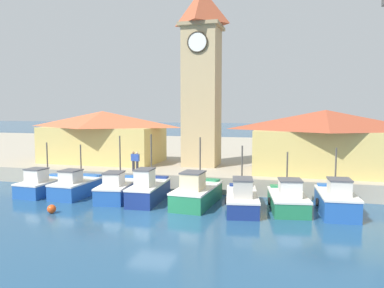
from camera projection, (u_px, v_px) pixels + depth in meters
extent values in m
plane|color=navy|center=(152.00, 219.00, 21.46)|extent=(300.00, 300.00, 0.00)
cube|color=#A89E89|center=(230.00, 154.00, 47.36)|extent=(120.00, 40.00, 1.26)
cube|color=#2356A8|center=(44.00, 188.00, 27.73)|extent=(2.21, 4.11, 0.93)
cube|color=#2356A8|center=(59.00, 176.00, 29.33)|extent=(1.74, 0.68, 0.24)
cube|color=silver|center=(43.00, 181.00, 27.68)|extent=(2.28, 4.17, 0.12)
cube|color=silver|center=(36.00, 176.00, 26.97)|extent=(1.27, 1.26, 0.90)
cube|color=#4C4C51|center=(36.00, 169.00, 26.92)|extent=(1.35, 1.35, 0.08)
cylinder|color=#4C4742|center=(47.00, 161.00, 28.02)|extent=(0.10, 0.10, 2.75)
torus|color=black|center=(34.00, 186.00, 28.25)|extent=(0.15, 0.53, 0.52)
cube|color=#2356A8|center=(77.00, 189.00, 27.17)|extent=(2.13, 4.35, 1.02)
cube|color=#2356A8|center=(91.00, 176.00, 28.91)|extent=(1.71, 0.65, 0.24)
cube|color=silver|center=(77.00, 181.00, 27.12)|extent=(2.19, 4.41, 0.12)
cube|color=beige|center=(71.00, 177.00, 26.36)|extent=(1.24, 1.32, 0.80)
cube|color=#4C4C51|center=(71.00, 170.00, 26.32)|extent=(1.32, 1.41, 0.08)
cylinder|color=#4C4742|center=(81.00, 162.00, 27.50)|extent=(0.10, 0.10, 2.55)
torus|color=black|center=(66.00, 187.00, 27.69)|extent=(0.14, 0.52, 0.52)
cube|color=#2356A8|center=(118.00, 191.00, 26.32)|extent=(2.54, 4.95, 1.02)
cube|color=#2356A8|center=(127.00, 177.00, 28.35)|extent=(1.66, 0.83, 0.24)
cube|color=silver|center=(118.00, 183.00, 26.27)|extent=(2.61, 5.02, 0.12)
cube|color=silver|center=(114.00, 179.00, 25.41)|extent=(1.32, 1.57, 0.82)
cube|color=#4C4C51|center=(114.00, 172.00, 25.37)|extent=(1.41, 1.66, 0.08)
cylinder|color=#4C4742|center=(120.00, 159.00, 26.70)|extent=(0.10, 0.10, 3.25)
torus|color=black|center=(105.00, 190.00, 26.68)|extent=(0.19, 0.53, 0.52)
cube|color=navy|center=(149.00, 193.00, 25.49)|extent=(1.98, 4.82, 1.12)
cube|color=navy|center=(158.00, 178.00, 27.49)|extent=(1.49, 0.68, 0.24)
cube|color=silver|center=(149.00, 184.00, 25.44)|extent=(2.04, 4.88, 0.12)
cube|color=silver|center=(145.00, 178.00, 24.58)|extent=(1.11, 1.47, 1.07)
cube|color=#4C4C51|center=(145.00, 169.00, 24.52)|extent=(1.19, 1.56, 0.08)
cylinder|color=#4C4742|center=(151.00, 158.00, 25.85)|extent=(0.10, 0.10, 3.32)
torus|color=black|center=(137.00, 192.00, 25.92)|extent=(0.15, 0.53, 0.52)
cube|color=#237A4C|center=(197.00, 196.00, 24.65)|extent=(2.43, 5.15, 1.08)
cube|color=#237A4C|center=(207.00, 180.00, 26.72)|extent=(1.82, 0.72, 0.24)
cube|color=silver|center=(197.00, 188.00, 24.60)|extent=(2.49, 5.21, 0.12)
cube|color=beige|center=(193.00, 181.00, 23.72)|extent=(1.36, 1.59, 1.05)
cube|color=#4C4C51|center=(193.00, 172.00, 23.66)|extent=(1.44, 1.67, 0.08)
cylinder|color=#4C4742|center=(200.00, 161.00, 25.03)|extent=(0.10, 0.10, 3.21)
torus|color=black|center=(182.00, 194.00, 25.25)|extent=(0.15, 0.53, 0.52)
cube|color=navy|center=(242.00, 202.00, 23.49)|extent=(2.66, 5.30, 0.91)
cube|color=navy|center=(241.00, 186.00, 25.69)|extent=(1.66, 0.85, 0.24)
cube|color=silver|center=(242.00, 194.00, 23.44)|extent=(2.73, 5.36, 0.12)
cube|color=#B2ADA3|center=(243.00, 188.00, 22.51)|extent=(1.35, 1.68, 1.04)
cube|color=#4C4C51|center=(243.00, 179.00, 22.46)|extent=(1.44, 1.77, 0.08)
cylinder|color=#4C4742|center=(242.00, 168.00, 23.93)|extent=(0.10, 0.10, 2.94)
torus|color=black|center=(226.00, 201.00, 23.84)|extent=(0.20, 0.53, 0.52)
cube|color=#237A4C|center=(288.00, 203.00, 23.35)|extent=(2.76, 4.74, 0.90)
cube|color=#237A4C|center=(284.00, 187.00, 25.26)|extent=(1.84, 0.87, 0.24)
cube|color=silver|center=(288.00, 195.00, 23.30)|extent=(2.82, 4.81, 0.12)
cube|color=silver|center=(290.00, 189.00, 22.48)|extent=(1.44, 1.52, 0.99)
cube|color=#4C4C51|center=(290.00, 180.00, 22.43)|extent=(1.54, 1.61, 0.08)
cylinder|color=#4C4742|center=(287.00, 172.00, 23.73)|extent=(0.10, 0.10, 2.56)
torus|color=black|center=(269.00, 201.00, 23.69)|extent=(0.20, 0.53, 0.52)
cube|color=#2356A8|center=(336.00, 204.00, 22.45)|extent=(2.30, 4.45, 1.20)
cube|color=#2356A8|center=(331.00, 186.00, 24.25)|extent=(1.72, 0.73, 0.24)
cube|color=silver|center=(337.00, 193.00, 22.39)|extent=(2.37, 4.52, 0.12)
cube|color=beige|center=(339.00, 188.00, 21.60)|extent=(1.28, 1.38, 0.89)
cube|color=#4C4C51|center=(340.00, 179.00, 21.56)|extent=(1.37, 1.47, 0.08)
cylinder|color=#4C4742|center=(336.00, 169.00, 22.79)|extent=(0.10, 0.10, 2.64)
torus|color=black|center=(317.00, 202.00, 22.86)|extent=(0.16, 0.53, 0.52)
cube|color=tan|center=(202.00, 98.00, 33.01)|extent=(2.99, 2.99, 12.00)
cube|color=#9C865F|center=(202.00, 27.00, 32.45)|extent=(3.49, 3.49, 0.30)
pyramid|color=#B25133|center=(202.00, 6.00, 32.29)|extent=(3.49, 3.49, 3.11)
cylinder|color=white|center=(197.00, 42.00, 31.10)|extent=(1.65, 0.12, 1.65)
torus|color=#332D23|center=(197.00, 42.00, 31.06)|extent=(1.77, 0.12, 1.77)
cube|color=tan|center=(103.00, 144.00, 35.75)|extent=(10.84, 5.72, 3.34)
pyramid|color=#C1603D|center=(103.00, 119.00, 35.53)|extent=(11.24, 6.12, 1.49)
cube|color=tan|center=(325.00, 152.00, 29.14)|extent=(10.65, 5.40, 3.38)
pyramid|color=#A3472D|center=(326.00, 120.00, 28.92)|extent=(11.05, 5.80, 1.58)
sphere|color=#E54C19|center=(52.00, 209.00, 22.56)|extent=(0.53, 0.53, 0.53)
cylinder|color=#33333D|center=(133.00, 166.00, 30.25)|extent=(0.22, 0.22, 0.85)
cube|color=#2D4CA5|center=(133.00, 157.00, 30.18)|extent=(0.34, 0.22, 0.56)
sphere|color=#9E7051|center=(133.00, 153.00, 30.15)|extent=(0.20, 0.20, 0.20)
cylinder|color=#33333D|center=(137.00, 166.00, 30.06)|extent=(0.22, 0.22, 0.85)
cube|color=#2D4CA5|center=(137.00, 158.00, 29.99)|extent=(0.34, 0.22, 0.56)
sphere|color=beige|center=(137.00, 153.00, 29.96)|extent=(0.20, 0.20, 0.20)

